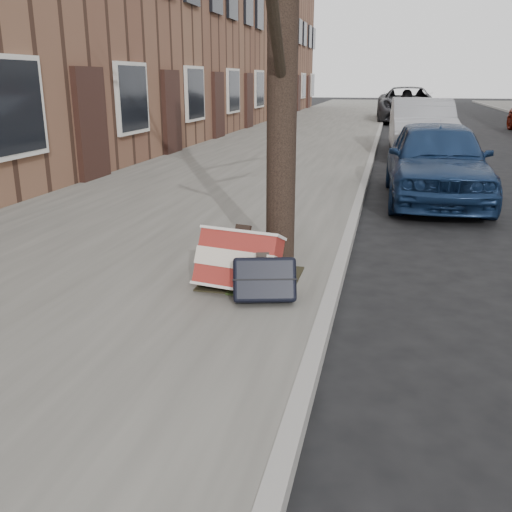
% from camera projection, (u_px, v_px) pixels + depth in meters
% --- Properties ---
extents(ground, '(120.00, 120.00, 0.00)m').
position_uv_depth(ground, '(505.00, 379.00, 3.75)').
color(ground, black).
rests_on(ground, ground).
extents(near_sidewalk, '(5.00, 70.00, 0.12)m').
position_uv_depth(near_sidewalk, '(300.00, 138.00, 18.48)').
color(near_sidewalk, gray).
rests_on(near_sidewalk, ground).
extents(house_near, '(6.80, 40.00, 7.00)m').
position_uv_depth(house_near, '(138.00, 30.00, 19.67)').
color(house_near, brown).
rests_on(house_near, ground).
extents(dirt_patch, '(0.85, 0.85, 0.02)m').
position_uv_depth(dirt_patch, '(252.00, 278.00, 5.26)').
color(dirt_patch, black).
rests_on(dirt_patch, near_sidewalk).
extents(suitcase_red, '(0.78, 0.53, 0.55)m').
position_uv_depth(suitcase_red, '(238.00, 261.00, 4.87)').
color(suitcase_red, maroon).
rests_on(suitcase_red, near_sidewalk).
extents(suitcase_navy, '(0.58, 0.42, 0.40)m').
position_uv_depth(suitcase_navy, '(264.00, 279.00, 4.66)').
color(suitcase_navy, black).
rests_on(suitcase_navy, near_sidewalk).
extents(car_near_front, '(1.63, 3.82, 1.29)m').
position_uv_depth(car_near_front, '(436.00, 161.00, 9.09)').
color(car_near_front, '#14284C').
rests_on(car_near_front, ground).
extents(car_near_mid, '(1.65, 4.35, 1.42)m').
position_uv_depth(car_near_mid, '(421.00, 127.00, 14.67)').
color(car_near_mid, '#97999F').
rests_on(car_near_mid, ground).
extents(car_near_back, '(2.78, 5.69, 1.56)m').
position_uv_depth(car_near_back, '(407.00, 105.00, 25.86)').
color(car_near_back, '#35353A').
rests_on(car_near_back, ground).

